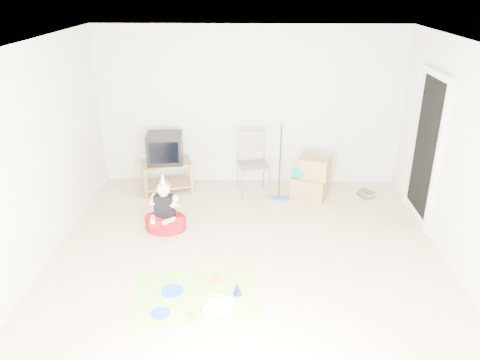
{
  "coord_description": "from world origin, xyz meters",
  "views": [
    {
      "loc": [
        0.05,
        -5.0,
        3.23
      ],
      "look_at": [
        -0.1,
        0.4,
        0.9
      ],
      "focal_mm": 35.0,
      "sensor_mm": 36.0,
      "label": 1
    }
  ],
  "objects_px": {
    "birthday_cake": "(219,308)",
    "cardboard_boxes": "(311,178)",
    "tv_stand": "(167,174)",
    "seated_woman": "(165,217)",
    "folding_chair": "(253,165)",
    "crt_tv": "(165,148)"
  },
  "relations": [
    {
      "from": "birthday_cake",
      "to": "cardboard_boxes",
      "type": "bearing_deg",
      "value": 66.09
    },
    {
      "from": "cardboard_boxes",
      "to": "birthday_cake",
      "type": "relative_size",
      "value": 1.93
    },
    {
      "from": "tv_stand",
      "to": "seated_woman",
      "type": "distance_m",
      "value": 1.3
    },
    {
      "from": "tv_stand",
      "to": "seated_woman",
      "type": "bearing_deg",
      "value": -81.36
    },
    {
      "from": "seated_woman",
      "to": "birthday_cake",
      "type": "bearing_deg",
      "value": -63.75
    },
    {
      "from": "tv_stand",
      "to": "folding_chair",
      "type": "height_order",
      "value": "folding_chair"
    },
    {
      "from": "crt_tv",
      "to": "cardboard_boxes",
      "type": "xyz_separation_m",
      "value": [
        2.33,
        -0.2,
        -0.42
      ]
    },
    {
      "from": "cardboard_boxes",
      "to": "birthday_cake",
      "type": "distance_m",
      "value": 3.13
    },
    {
      "from": "crt_tv",
      "to": "cardboard_boxes",
      "type": "relative_size",
      "value": 0.83
    },
    {
      "from": "crt_tv",
      "to": "folding_chair",
      "type": "relative_size",
      "value": 0.53
    },
    {
      "from": "tv_stand",
      "to": "cardboard_boxes",
      "type": "height_order",
      "value": "cardboard_boxes"
    },
    {
      "from": "cardboard_boxes",
      "to": "crt_tv",
      "type": "bearing_deg",
      "value": 175.13
    },
    {
      "from": "folding_chair",
      "to": "cardboard_boxes",
      "type": "bearing_deg",
      "value": -4.57
    },
    {
      "from": "seated_woman",
      "to": "birthday_cake",
      "type": "height_order",
      "value": "seated_woman"
    },
    {
      "from": "crt_tv",
      "to": "folding_chair",
      "type": "height_order",
      "value": "folding_chair"
    },
    {
      "from": "crt_tv",
      "to": "birthday_cake",
      "type": "height_order",
      "value": "crt_tv"
    },
    {
      "from": "cardboard_boxes",
      "to": "seated_woman",
      "type": "xyz_separation_m",
      "value": [
        -2.14,
        -1.08,
        -0.14
      ]
    },
    {
      "from": "folding_chair",
      "to": "seated_woman",
      "type": "height_order",
      "value": "folding_chair"
    },
    {
      "from": "cardboard_boxes",
      "to": "birthday_cake",
      "type": "xyz_separation_m",
      "value": [
        -1.26,
        -2.85,
        -0.28
      ]
    },
    {
      "from": "tv_stand",
      "to": "folding_chair",
      "type": "bearing_deg",
      "value": -5.06
    },
    {
      "from": "tv_stand",
      "to": "seated_woman",
      "type": "xyz_separation_m",
      "value": [
        0.19,
        -1.28,
        -0.11
      ]
    },
    {
      "from": "folding_chair",
      "to": "birthday_cake",
      "type": "bearing_deg",
      "value": -96.83
    }
  ]
}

